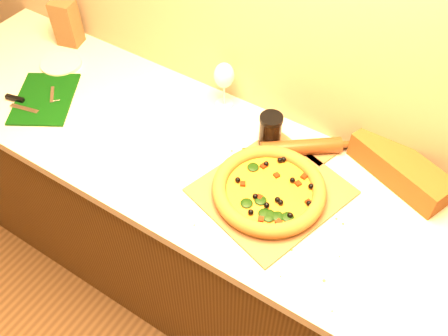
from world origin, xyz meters
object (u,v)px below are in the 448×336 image
at_px(pizza_peel, 275,188).
at_px(dark_jar, 270,131).
at_px(cutting_board, 44,99).
at_px(rolling_pin, 301,147).
at_px(wine_glass, 224,77).
at_px(pizza, 269,190).
at_px(side_plate, 61,64).

relative_size(pizza_peel, dark_jar, 4.80).
height_order(pizza_peel, cutting_board, cutting_board).
xyz_separation_m(cutting_board, rolling_pin, (0.96, 0.28, 0.02)).
xyz_separation_m(cutting_board, wine_glass, (0.60, 0.35, 0.13)).
bearing_deg(pizza, pizza_peel, 82.46).
bearing_deg(cutting_board, dark_jar, -13.67).
bearing_deg(wine_glass, cutting_board, -149.53).
height_order(pizza, rolling_pin, pizza).
height_order(pizza_peel, wine_glass, wine_glass).
bearing_deg(pizza_peel, dark_jar, 141.32).
relative_size(rolling_pin, wine_glass, 1.78).
height_order(cutting_board, rolling_pin, rolling_pin).
bearing_deg(cutting_board, pizza_peel, -25.36).
distance_m(pizza_peel, rolling_pin, 0.19).
distance_m(pizza, rolling_pin, 0.23).
distance_m(cutting_board, rolling_pin, 1.00).
bearing_deg(rolling_pin, cutting_board, -163.49).
relative_size(pizza_peel, cutting_board, 1.70).
bearing_deg(cutting_board, rolling_pin, -14.47).
xyz_separation_m(pizza, dark_jar, (-0.11, 0.21, 0.03)).
relative_size(pizza, dark_jar, 2.81).
bearing_deg(cutting_board, wine_glass, -0.52).
relative_size(cutting_board, rolling_pin, 1.09).
xyz_separation_m(wine_glass, side_plate, (-0.70, -0.16, -0.13)).
bearing_deg(dark_jar, rolling_pin, 10.32).
xyz_separation_m(pizza, cutting_board, (-0.96, -0.06, -0.03)).
distance_m(pizza_peel, pizza, 0.05).
bearing_deg(pizza_peel, cutting_board, -158.04).
height_order(pizza_peel, pizza, pizza).
bearing_deg(dark_jar, wine_glass, 160.19).
xyz_separation_m(rolling_pin, side_plate, (-1.06, -0.09, -0.02)).
height_order(rolling_pin, wine_glass, wine_glass).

